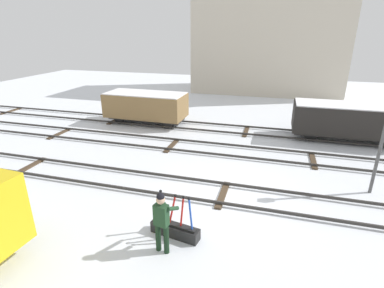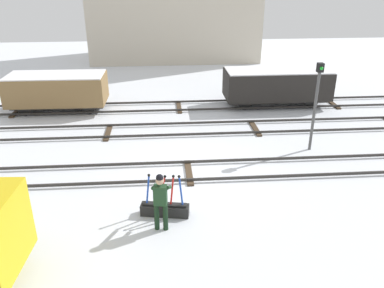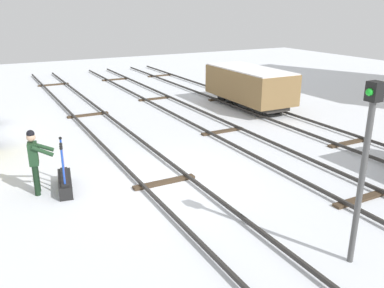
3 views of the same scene
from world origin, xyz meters
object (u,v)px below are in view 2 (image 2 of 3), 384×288
(rail_worker, at_px, (161,198))
(freight_car_back_track, at_px, (277,85))
(freight_car_far_end, at_px, (57,90))
(signal_post, at_px, (316,98))
(switch_lever_frame, at_px, (165,208))

(rail_worker, xyz_separation_m, freight_car_back_track, (6.51, 11.06, 0.15))
(rail_worker, xyz_separation_m, freight_car_far_end, (-5.44, 11.06, 0.13))
(rail_worker, xyz_separation_m, signal_post, (6.40, 5.15, 1.23))
(rail_worker, relative_size, freight_car_back_track, 0.32)
(freight_car_far_end, bearing_deg, rail_worker, -62.84)
(signal_post, relative_size, freight_car_back_track, 0.65)
(rail_worker, height_order, freight_car_far_end, freight_car_far_end)
(switch_lever_frame, relative_size, signal_post, 0.42)
(switch_lever_frame, xyz_separation_m, freight_car_back_track, (6.40, 10.36, 0.95))
(rail_worker, bearing_deg, freight_car_far_end, 126.02)
(freight_car_back_track, xyz_separation_m, freight_car_far_end, (-11.95, -0.00, -0.02))
(switch_lever_frame, distance_m, freight_car_far_end, 11.79)
(signal_post, xyz_separation_m, freight_car_back_track, (0.12, 5.92, -1.09))
(signal_post, height_order, freight_car_far_end, signal_post)
(switch_lever_frame, bearing_deg, freight_car_far_end, 128.04)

